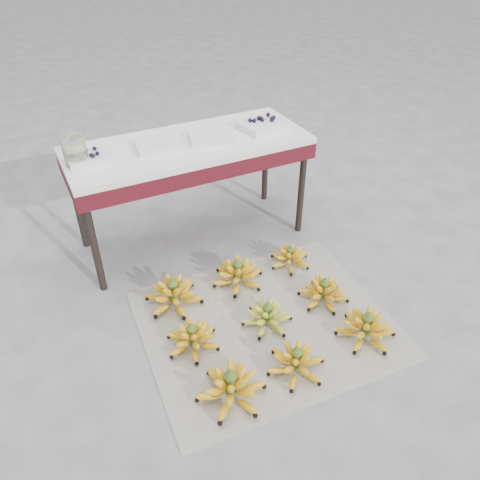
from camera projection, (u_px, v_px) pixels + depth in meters
name	position (u px, v px, depth m)	size (l,w,h in m)	color
ground	(280.00, 316.00, 2.48)	(60.00, 60.00, 0.00)	#5F5F61
newspaper_mat	(266.00, 323.00, 2.43)	(1.25, 1.05, 0.01)	white
bunch_front_left	(231.00, 387.00, 2.03)	(0.39, 0.39, 0.19)	#EEBA04
bunch_front_center	(296.00, 362.00, 2.15)	(0.35, 0.35, 0.17)	#EEBA04
bunch_front_right	(366.00, 328.00, 2.32)	(0.37, 0.37, 0.18)	#EEBA04
bunch_mid_left	(193.00, 338.00, 2.27)	(0.30, 0.30, 0.16)	#EEBA04
bunch_mid_center	(267.00, 316.00, 2.40)	(0.33, 0.33, 0.16)	#97B537
bunch_mid_right	(324.00, 292.00, 2.54)	(0.29, 0.29, 0.17)	#EEBA04
bunch_back_left	(174.00, 294.00, 2.51)	(0.36, 0.36, 0.19)	#EEBA04
bunch_back_center	(238.00, 274.00, 2.66)	(0.36, 0.36, 0.18)	#EEBA04
bunch_back_right	(290.00, 258.00, 2.80)	(0.31, 0.31, 0.15)	#EEBA04
vendor_table	(189.00, 154.00, 2.72)	(1.40, 0.56, 0.67)	black
tray_far_left	(90.00, 157.00, 2.47)	(0.24, 0.17, 0.06)	silver
tray_left	(158.00, 145.00, 2.59)	(0.26, 0.20, 0.04)	silver
tray_right	(211.00, 137.00, 2.68)	(0.29, 0.24, 0.04)	silver
tray_far_right	(262.00, 124.00, 2.82)	(0.30, 0.25, 0.07)	silver
glass_jar	(75.00, 150.00, 2.41)	(0.12, 0.12, 0.15)	beige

